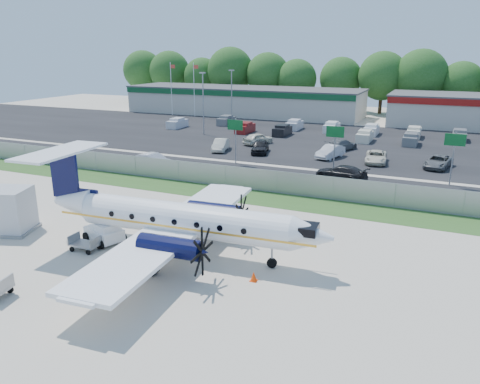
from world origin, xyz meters
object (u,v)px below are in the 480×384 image
at_px(baggage_cart_far, 85,244).
at_px(service_container, 11,212).
at_px(pushback_tug, 105,232).
at_px(aircraft, 178,219).

distance_m(baggage_cart_far, service_container, 6.94).
bearing_deg(pushback_tug, aircraft, 4.05).
bearing_deg(baggage_cart_far, pushback_tug, 79.87).
distance_m(aircraft, service_container, 12.63).
xyz_separation_m(aircraft, pushback_tug, (-5.38, -0.38, -1.62)).
relative_size(aircraft, service_container, 5.46).
xyz_separation_m(aircraft, baggage_cart_far, (-5.67, -1.98, -1.85)).
bearing_deg(service_container, aircraft, 6.75).
bearing_deg(aircraft, baggage_cart_far, -160.73).
bearing_deg(pushback_tug, baggage_cart_far, -100.13).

